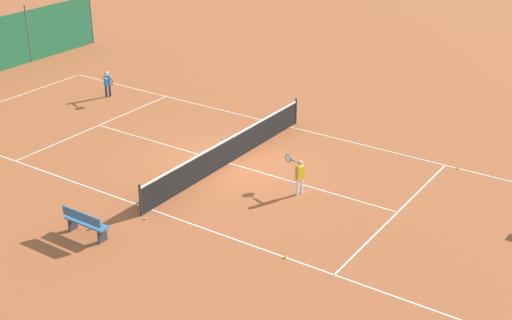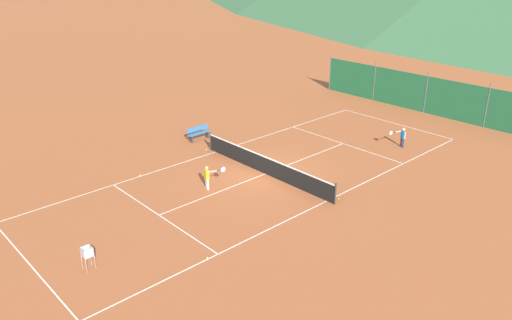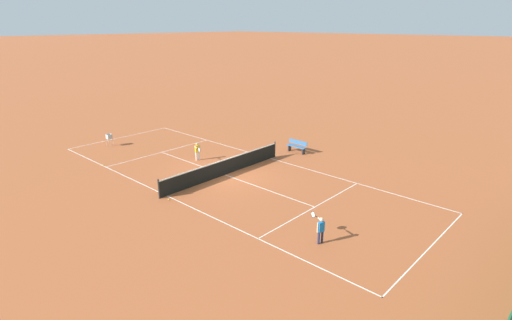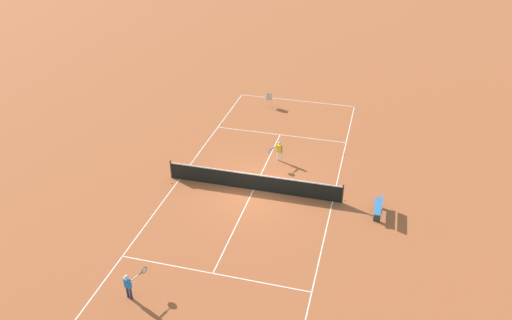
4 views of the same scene
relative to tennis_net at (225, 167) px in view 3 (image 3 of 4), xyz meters
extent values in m
plane|color=#A8542D|center=(0.00, 0.00, -0.50)|extent=(600.00, 600.00, 0.00)
cube|color=white|center=(0.00, 11.90, -0.50)|extent=(8.25, 0.05, 0.01)
cube|color=white|center=(0.00, -11.90, -0.50)|extent=(8.25, 0.05, 0.01)
cube|color=white|center=(-4.10, 0.00, -0.50)|extent=(0.05, 23.85, 0.01)
cube|color=white|center=(4.10, 0.00, -0.50)|extent=(0.05, 23.85, 0.01)
cube|color=white|center=(0.00, 6.40, -0.50)|extent=(8.20, 0.05, 0.01)
cube|color=white|center=(0.00, -6.40, -0.50)|extent=(8.20, 0.05, 0.01)
cube|color=white|center=(0.00, 0.00, -0.50)|extent=(0.05, 12.80, 0.01)
cylinder|color=#2D2D2D|center=(-4.55, 0.00, 0.03)|extent=(0.08, 0.08, 1.06)
cylinder|color=#2D2D2D|center=(4.55, 0.00, 0.03)|extent=(0.08, 0.08, 1.06)
cube|color=black|center=(0.00, 0.00, -0.04)|extent=(9.10, 0.02, 0.91)
cube|color=white|center=(0.00, 0.00, 0.43)|extent=(9.10, 0.04, 0.06)
cylinder|color=white|center=(-0.72, -3.23, -0.22)|extent=(0.10, 0.10, 0.56)
cylinder|color=white|center=(-0.55, -3.29, -0.22)|extent=(0.10, 0.10, 0.56)
cube|color=yellow|center=(-0.63, -3.26, 0.27)|extent=(0.30, 0.23, 0.43)
sphere|color=tan|center=(-0.63, -3.26, 0.60)|extent=(0.17, 0.17, 0.17)
cylinder|color=tan|center=(-0.80, -3.21, 0.27)|extent=(0.06, 0.06, 0.43)
cylinder|color=tan|center=(-0.41, -3.11, 0.45)|extent=(0.19, 0.43, 0.06)
cylinder|color=black|center=(-0.31, -2.81, 0.45)|extent=(0.09, 0.20, 0.03)
torus|color=#1E4CB2|center=(-0.24, -2.58, 0.45)|extent=(0.11, 0.28, 0.28)
cylinder|color=silver|center=(-0.24, -2.58, 0.45)|extent=(0.08, 0.24, 0.25)
cylinder|color=#23284C|center=(2.74, 8.47, -0.23)|extent=(0.10, 0.10, 0.55)
cylinder|color=#23284C|center=(2.58, 8.52, -0.23)|extent=(0.10, 0.10, 0.55)
cube|color=blue|center=(2.66, 8.50, 0.26)|extent=(0.30, 0.22, 0.42)
sphere|color=beige|center=(2.66, 8.50, 0.58)|extent=(0.17, 0.17, 0.17)
cylinder|color=beige|center=(2.82, 8.45, 0.26)|extent=(0.06, 0.06, 0.42)
cylinder|color=beige|center=(2.44, 8.35, 0.43)|extent=(0.19, 0.42, 0.06)
cylinder|color=black|center=(2.34, 8.05, 0.43)|extent=(0.09, 0.19, 0.03)
torus|color=black|center=(2.27, 7.83, 0.43)|extent=(0.11, 0.28, 0.28)
cylinder|color=silver|center=(2.27, 7.83, 0.43)|extent=(0.08, 0.24, 0.25)
sphere|color=#CCE033|center=(-4.65, -0.25, -0.47)|extent=(0.07, 0.07, 0.07)
sphere|color=#CCE033|center=(4.37, 0.51, -0.47)|extent=(0.07, 0.07, 0.07)
sphere|color=#CCE033|center=(-4.12, -4.89, -0.47)|extent=(0.07, 0.07, 0.07)
sphere|color=#CCE033|center=(4.05, -6.87, -0.47)|extent=(0.07, 0.07, 0.07)
cylinder|color=#B7B7BC|center=(1.50, -10.57, -0.22)|extent=(0.02, 0.02, 0.55)
cylinder|color=#B7B7BC|center=(1.84, -10.57, -0.22)|extent=(0.02, 0.02, 0.55)
cylinder|color=#B7B7BC|center=(1.50, -10.23, -0.22)|extent=(0.02, 0.02, 0.55)
cylinder|color=#B7B7BC|center=(1.84, -10.23, -0.22)|extent=(0.02, 0.02, 0.55)
cube|color=#B7B7BC|center=(1.67, -10.40, 0.06)|extent=(0.34, 0.34, 0.02)
cube|color=#B7B7BC|center=(1.67, -10.57, 0.22)|extent=(0.34, 0.02, 0.34)
cube|color=#B7B7BC|center=(1.67, -10.23, 0.22)|extent=(0.34, 0.02, 0.34)
cube|color=#B7B7BC|center=(1.50, -10.40, 0.22)|extent=(0.02, 0.34, 0.34)
cube|color=#B7B7BC|center=(1.84, -10.40, 0.22)|extent=(0.02, 0.34, 0.34)
sphere|color=#CCE033|center=(1.60, -10.29, 0.10)|extent=(0.07, 0.07, 0.07)
sphere|color=#CCE033|center=(1.73, -10.48, 0.10)|extent=(0.07, 0.07, 0.07)
sphere|color=#CCE033|center=(1.54, -10.36, 0.10)|extent=(0.07, 0.07, 0.07)
sphere|color=#CCE033|center=(1.58, -10.44, 0.10)|extent=(0.07, 0.07, 0.07)
sphere|color=#CCE033|center=(1.80, -10.39, 0.10)|extent=(0.07, 0.07, 0.07)
sphere|color=#CCE033|center=(1.78, -10.49, 0.10)|extent=(0.07, 0.07, 0.07)
sphere|color=#CCE033|center=(1.61, -10.51, 0.16)|extent=(0.07, 0.07, 0.07)
sphere|color=#CCE033|center=(1.67, -10.29, 0.16)|extent=(0.07, 0.07, 0.07)
sphere|color=#CCE033|center=(1.75, -10.29, 0.16)|extent=(0.07, 0.07, 0.07)
sphere|color=#CCE033|center=(1.60, -10.36, 0.16)|extent=(0.07, 0.07, 0.07)
sphere|color=#CCE033|center=(1.66, -10.37, 0.16)|extent=(0.07, 0.07, 0.07)
sphere|color=#CCE033|center=(1.73, -10.33, 0.16)|extent=(0.07, 0.07, 0.07)
sphere|color=#CCE033|center=(1.79, -10.47, 0.21)|extent=(0.07, 0.07, 0.07)
sphere|color=#CCE033|center=(1.69, -10.35, 0.21)|extent=(0.07, 0.07, 0.07)
sphere|color=#CCE033|center=(1.77, -10.44, 0.21)|extent=(0.07, 0.07, 0.07)
sphere|color=#CCE033|center=(1.62, -10.47, 0.21)|extent=(0.07, 0.07, 0.07)
sphere|color=#CCE033|center=(1.70, -10.40, 0.21)|extent=(0.07, 0.07, 0.07)
cube|color=#336699|center=(-6.30, 0.48, -0.06)|extent=(0.36, 1.50, 0.05)
cube|color=#336699|center=(-6.46, 0.48, 0.20)|extent=(0.04, 1.50, 0.28)
cube|color=#333338|center=(-6.30, 1.08, -0.28)|extent=(0.32, 0.06, 0.44)
cube|color=#333338|center=(-6.30, -0.12, -0.28)|extent=(0.32, 0.06, 0.44)
camera|label=1|loc=(-18.36, -13.50, 10.14)|focal=50.00mm
camera|label=2|loc=(16.85, -16.19, 10.16)|focal=35.00mm
camera|label=3|loc=(14.87, 16.22, 7.98)|focal=28.00mm
camera|label=4|loc=(-5.64, 20.75, 13.85)|focal=35.00mm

